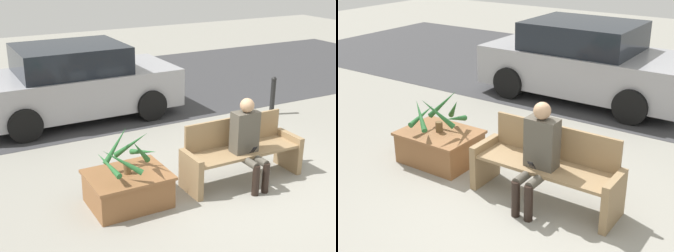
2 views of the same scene
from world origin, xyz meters
TOP-DOWN VIEW (x-y plane):
  - ground_plane at (0.00, 0.00)m, footprint 30.00×30.00m
  - road_surface at (0.00, 5.98)m, footprint 20.00×6.00m
  - bench at (0.10, 0.38)m, footprint 1.88×0.56m
  - person_seated at (0.08, 0.20)m, footprint 0.39×0.59m
  - planter_box at (-1.70, 0.46)m, footprint 1.09×0.84m
  - potted_plant at (-1.70, 0.46)m, footprint 0.76×0.76m
  - parked_car at (-1.21, 4.29)m, footprint 4.08×1.98m
  - bollard_post at (2.49, 2.52)m, footprint 0.11×0.11m

SIDE VIEW (x-z plane):
  - ground_plane at x=0.00m, z-range 0.00..0.00m
  - road_surface at x=0.00m, z-range 0.00..0.01m
  - planter_box at x=-1.70m, z-range 0.02..0.48m
  - bollard_post at x=2.49m, z-range 0.02..0.84m
  - bench at x=0.10m, z-range -0.02..0.91m
  - person_seated at x=0.08m, z-range 0.07..1.39m
  - parked_car at x=-1.21m, z-range -0.02..1.50m
  - potted_plant at x=-1.70m, z-range 0.45..1.04m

